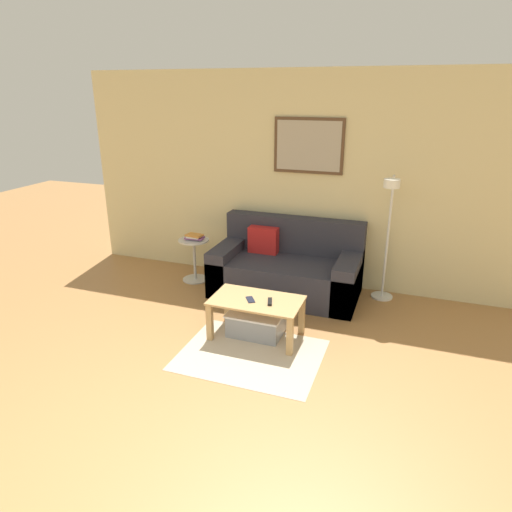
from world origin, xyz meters
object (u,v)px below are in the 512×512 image
object	(u,v)px
storage_bin	(256,323)
floor_lamp	(388,226)
coffee_table	(256,307)
book_stack	(194,237)
cell_phone	(251,300)
side_table	(194,256)
remote_control	(270,302)
couch	(287,269)

from	to	relation	value
storage_bin	floor_lamp	world-z (taller)	floor_lamp
coffee_table	book_stack	xyz separation A→B (m)	(-1.21, 1.08, 0.26)
storage_bin	cell_phone	xyz separation A→B (m)	(-0.03, -0.08, 0.28)
storage_bin	floor_lamp	distance (m)	1.79
coffee_table	storage_bin	distance (m)	0.21
side_table	coffee_table	bearing A→B (deg)	-41.36
storage_bin	book_stack	size ratio (longest dim) A/B	2.29
storage_bin	remote_control	xyz separation A→B (m)	(0.16, -0.07, 0.29)
book_stack	floor_lamp	bearing A→B (deg)	3.15
storage_bin	side_table	world-z (taller)	side_table
coffee_table	storage_bin	xyz separation A→B (m)	(-0.02, 0.05, -0.20)
floor_lamp	cell_phone	world-z (taller)	floor_lamp
floor_lamp	cell_phone	distance (m)	1.76
storage_bin	book_stack	xyz separation A→B (m)	(-1.20, 1.03, 0.46)
floor_lamp	book_stack	size ratio (longest dim) A/B	6.08
side_table	cell_phone	xyz separation A→B (m)	(1.18, -1.11, 0.08)
cell_phone	book_stack	bearing A→B (deg)	103.42
storage_bin	book_stack	distance (m)	1.65
coffee_table	book_stack	distance (m)	1.64
storage_bin	remote_control	distance (m)	0.34
coffee_table	book_stack	world-z (taller)	book_stack
remote_control	coffee_table	bearing A→B (deg)	155.17
coffee_table	remote_control	bearing A→B (deg)	-7.62
remote_control	cell_phone	xyz separation A→B (m)	(-0.19, -0.01, -0.01)
book_stack	remote_control	world-z (taller)	book_stack
book_stack	side_table	bearing A→B (deg)	168.22
coffee_table	couch	bearing A→B (deg)	90.75
storage_bin	floor_lamp	xyz separation A→B (m)	(1.11, 1.16, 0.80)
coffee_table	floor_lamp	world-z (taller)	floor_lamp
coffee_table	floor_lamp	bearing A→B (deg)	47.82
coffee_table	cell_phone	world-z (taller)	cell_phone
couch	storage_bin	bearing A→B (deg)	-90.13
book_stack	remote_control	size ratio (longest dim) A/B	1.60
coffee_table	storage_bin	bearing A→B (deg)	110.06
storage_bin	remote_control	bearing A→B (deg)	-22.27
storage_bin	couch	bearing A→B (deg)	89.87
storage_bin	floor_lamp	size ratio (longest dim) A/B	0.38
cell_phone	storage_bin	bearing A→B (deg)	33.00
coffee_table	cell_phone	distance (m)	0.10
coffee_table	remote_control	distance (m)	0.17
couch	floor_lamp	distance (m)	1.27
floor_lamp	side_table	distance (m)	2.40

